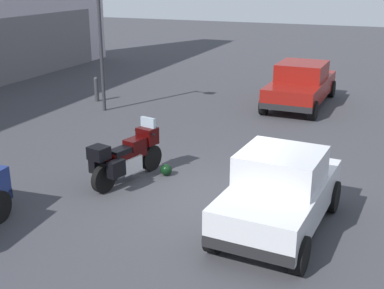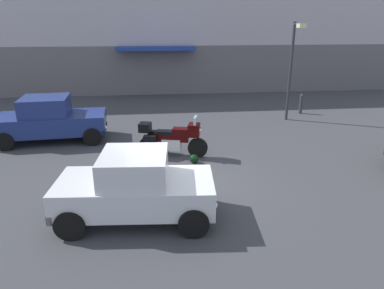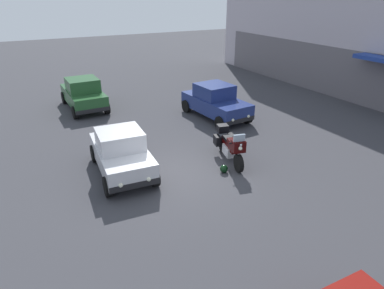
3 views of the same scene
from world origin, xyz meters
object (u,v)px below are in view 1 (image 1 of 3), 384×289
car_sedan_far (301,84)px  motorcycle (127,156)px  streetlamp_curbside (104,37)px  bollard_curbside (96,88)px  helmet (166,170)px  car_compact_side (280,192)px

car_sedan_far → motorcycle: bearing=166.6°
streetlamp_curbside → bollard_curbside: size_ratio=4.46×
bollard_curbside → streetlamp_curbside: bearing=-133.1°
helmet → car_compact_side: 3.55m
helmet → car_sedan_far: 8.22m
car_sedan_far → streetlamp_curbside: 7.18m
car_compact_side → streetlamp_curbside: (6.32, 7.49, 1.80)m
helmet → bollard_curbside: 7.99m
car_compact_side → bollard_curbside: car_compact_side is taller
motorcycle → helmet: motorcycle is taller
car_sedan_far → bollard_curbside: (-2.28, 7.23, -0.29)m
motorcycle → helmet: bearing=-32.7°
motorcycle → streetlamp_curbside: bearing=48.5°
streetlamp_curbside → helmet: bearing=-136.7°
streetlamp_curbside → bollard_curbside: streetlamp_curbside is taller
motorcycle → bollard_curbside: bearing=50.8°
streetlamp_curbside → car_sedan_far: bearing=-61.2°
car_sedan_far → car_compact_side: bearing=-169.9°
helmet → streetlamp_curbside: (4.68, 4.41, 2.43)m
helmet → car_sedan_far: size_ratio=0.06×
car_compact_side → car_sedan_far: bearing=12.6°
helmet → streetlamp_curbside: 6.87m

